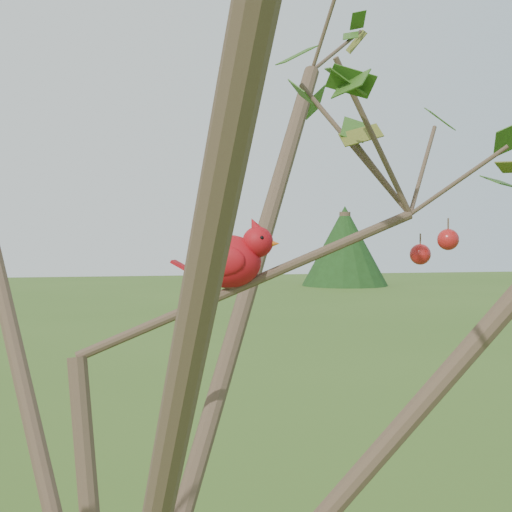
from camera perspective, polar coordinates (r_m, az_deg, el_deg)
The scene contains 3 objects.
crabapple_tree at distance 1.14m, azimuth -10.52°, elevation -0.32°, with size 2.35×2.05×2.95m.
cardinal at distance 1.27m, azimuth -1.93°, elevation -0.21°, with size 0.19×0.13×0.14m.
distant_trees at distance 24.66m, azimuth -16.54°, elevation 0.09°, with size 44.49×17.01×3.63m.
Camera 1 is at (-0.03, -1.17, 2.16)m, focal length 50.00 mm.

